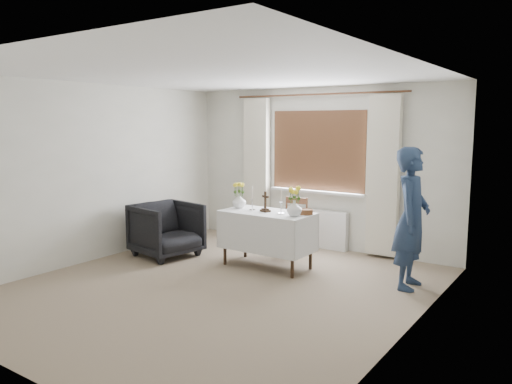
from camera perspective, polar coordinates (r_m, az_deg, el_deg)
ground at (r=6.07m, az=-4.28°, el=-10.86°), size 5.00×5.00×0.00m
altar_table at (r=6.80m, az=1.28°, el=-5.44°), size 1.24×0.64×0.76m
wooden_chair at (r=7.45m, az=4.10°, el=-3.94°), size 0.43×0.43×0.84m
armchair at (r=7.46m, az=-10.18°, el=-4.25°), size 1.01×0.99×0.79m
person at (r=6.14m, az=17.35°, el=-2.88°), size 0.45×0.65×1.68m
radiator at (r=7.95m, az=6.73°, el=-4.13°), size 1.10×0.10×0.60m
wooden_cross at (r=6.70m, az=1.07°, el=-1.11°), size 0.15×0.13×0.28m
candlestick_left at (r=6.80m, az=-0.43°, el=-0.74°), size 0.12×0.12×0.33m
candlestick_right at (r=6.56m, az=2.89°, el=-1.12°), size 0.11×0.11×0.32m
flower_vase_left at (r=7.02m, az=-1.93°, el=-1.03°), size 0.19×0.19×0.20m
flower_vase_right at (r=6.42m, az=4.40°, el=-1.87°), size 0.20×0.20×0.20m
wicker_basket at (r=6.57m, az=5.74°, el=-2.26°), size 0.23×0.23×0.07m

